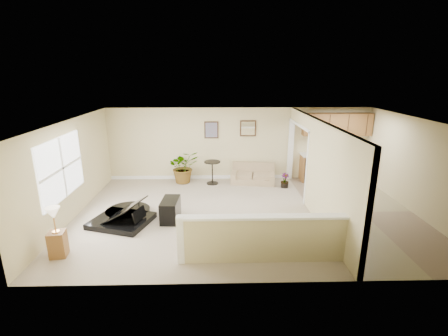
{
  "coord_description": "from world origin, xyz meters",
  "views": [
    {
      "loc": [
        -0.79,
        -7.99,
        3.64
      ],
      "look_at": [
        -0.58,
        0.4,
        1.15
      ],
      "focal_mm": 26.0,
      "sensor_mm": 36.0,
      "label": 1
    }
  ],
  "objects_px": {
    "palm_plant": "(184,167)",
    "piano_bench": "(170,210)",
    "accent_table": "(212,169)",
    "loveseat": "(253,173)",
    "piano": "(120,202)",
    "lamp_stand": "(57,236)",
    "small_plant": "(285,181)"
  },
  "relations": [
    {
      "from": "palm_plant",
      "to": "piano_bench",
      "type": "bearing_deg",
      "value": -91.3
    },
    {
      "from": "piano_bench",
      "to": "palm_plant",
      "type": "height_order",
      "value": "palm_plant"
    },
    {
      "from": "accent_table",
      "to": "loveseat",
      "type": "bearing_deg",
      "value": 6.44
    },
    {
      "from": "accent_table",
      "to": "palm_plant",
      "type": "distance_m",
      "value": 0.99
    },
    {
      "from": "palm_plant",
      "to": "piano",
      "type": "bearing_deg",
      "value": -113.42
    },
    {
      "from": "piano",
      "to": "palm_plant",
      "type": "height_order",
      "value": "piano"
    },
    {
      "from": "palm_plant",
      "to": "lamp_stand",
      "type": "distance_m",
      "value": 5.08
    },
    {
      "from": "palm_plant",
      "to": "loveseat",
      "type": "bearing_deg",
      "value": -0.54
    },
    {
      "from": "piano_bench",
      "to": "small_plant",
      "type": "bearing_deg",
      "value": 34.4
    },
    {
      "from": "loveseat",
      "to": "accent_table",
      "type": "xyz_separation_m",
      "value": [
        -1.39,
        -0.16,
        0.19
      ]
    },
    {
      "from": "piano_bench",
      "to": "accent_table",
      "type": "relative_size",
      "value": 1.03
    },
    {
      "from": "piano_bench",
      "to": "palm_plant",
      "type": "distance_m",
      "value": 2.96
    },
    {
      "from": "accent_table",
      "to": "small_plant",
      "type": "relative_size",
      "value": 1.64
    },
    {
      "from": "loveseat",
      "to": "small_plant",
      "type": "bearing_deg",
      "value": -21.4
    },
    {
      "from": "piano",
      "to": "small_plant",
      "type": "distance_m",
      "value": 5.25
    },
    {
      "from": "loveseat",
      "to": "piano_bench",
      "type": "bearing_deg",
      "value": -120.84
    },
    {
      "from": "loveseat",
      "to": "lamp_stand",
      "type": "xyz_separation_m",
      "value": [
        -4.5,
        -4.59,
        0.14
      ]
    },
    {
      "from": "piano",
      "to": "accent_table",
      "type": "relative_size",
      "value": 2.36
    },
    {
      "from": "piano",
      "to": "piano_bench",
      "type": "xyz_separation_m",
      "value": [
        1.24,
        0.06,
        -0.26
      ]
    },
    {
      "from": "palm_plant",
      "to": "small_plant",
      "type": "xyz_separation_m",
      "value": [
        3.35,
        -0.6,
        -0.35
      ]
    },
    {
      "from": "lamp_stand",
      "to": "piano_bench",
      "type": "bearing_deg",
      "value": 38.87
    },
    {
      "from": "lamp_stand",
      "to": "piano",
      "type": "bearing_deg",
      "value": 62.54
    },
    {
      "from": "small_plant",
      "to": "accent_table",
      "type": "bearing_deg",
      "value": 169.91
    },
    {
      "from": "lamp_stand",
      "to": "accent_table",
      "type": "bearing_deg",
      "value": 54.91
    },
    {
      "from": "loveseat",
      "to": "small_plant",
      "type": "height_order",
      "value": "loveseat"
    },
    {
      "from": "small_plant",
      "to": "lamp_stand",
      "type": "xyz_separation_m",
      "value": [
        -5.49,
        -4.01,
        0.25
      ]
    },
    {
      "from": "loveseat",
      "to": "accent_table",
      "type": "distance_m",
      "value": 1.41
    },
    {
      "from": "piano_bench",
      "to": "accent_table",
      "type": "bearing_deg",
      "value": 69.31
    },
    {
      "from": "piano_bench",
      "to": "loveseat",
      "type": "distance_m",
      "value": 3.8
    },
    {
      "from": "accent_table",
      "to": "lamp_stand",
      "type": "relative_size",
      "value": 0.73
    },
    {
      "from": "piano",
      "to": "lamp_stand",
      "type": "xyz_separation_m",
      "value": [
        -0.83,
        -1.6,
        -0.08
      ]
    },
    {
      "from": "piano",
      "to": "piano_bench",
      "type": "bearing_deg",
      "value": 20.35
    }
  ]
}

